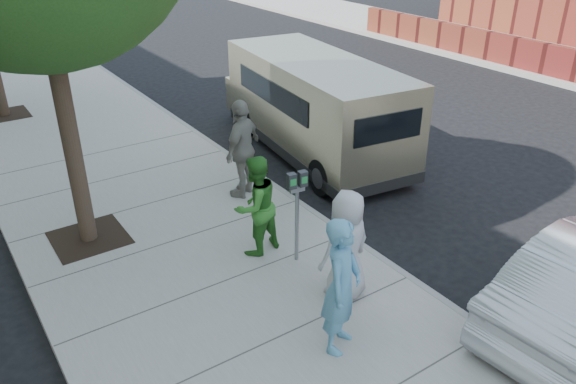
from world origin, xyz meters
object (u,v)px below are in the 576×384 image
at_px(parking_meter, 297,198).
at_px(person_green_shirt, 256,206).
at_px(person_gray_shirt, 346,246).
at_px(person_striped_polo, 243,149).
at_px(van, 313,104).
at_px(person_officer, 342,286).

relative_size(parking_meter, person_green_shirt, 0.92).
relative_size(parking_meter, person_gray_shirt, 0.92).
relative_size(parking_meter, person_striped_polo, 0.80).
xyz_separation_m(van, person_green_shirt, (-3.43, -3.10, -0.18)).
xyz_separation_m(van, person_gray_shirt, (-2.99, -4.82, -0.18)).
height_order(parking_meter, van, van).
xyz_separation_m(person_green_shirt, person_striped_polo, (0.86, 1.88, 0.12)).
bearing_deg(person_green_shirt, parking_meter, 113.39).
relative_size(person_green_shirt, person_gray_shirt, 1.00).
height_order(person_officer, person_gray_shirt, person_officer).
distance_m(van, person_gray_shirt, 5.68).
bearing_deg(person_striped_polo, person_officer, 43.92).
distance_m(person_green_shirt, person_striped_polo, 2.07).
xyz_separation_m(parking_meter, person_green_shirt, (-0.39, 0.58, -0.28)).
distance_m(person_officer, person_gray_shirt, 1.06).
relative_size(person_gray_shirt, person_striped_polo, 0.87).
height_order(van, person_striped_polo, van).
bearing_deg(person_gray_shirt, person_green_shirt, -77.91).
relative_size(van, person_striped_polo, 3.20).
distance_m(person_officer, person_green_shirt, 2.52).
height_order(van, person_green_shirt, van).
bearing_deg(person_striped_polo, person_gray_shirt, 51.85).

